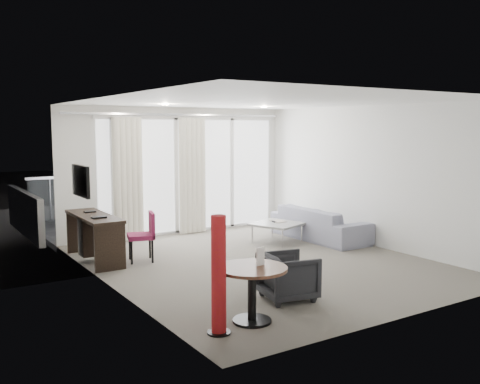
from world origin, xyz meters
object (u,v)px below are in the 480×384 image
desk (94,238)px  round_table (252,295)px  rattan_chair_b (240,198)px  rattan_chair_a (182,205)px  red_lamp (219,275)px  tub_armchair (288,276)px  coffee_table (277,233)px  sofa (320,223)px  desk_chair (141,237)px

desk → round_table: size_ratio=2.04×
round_table → rattan_chair_b: rattan_chair_b is taller
round_table → rattan_chair_a: size_ratio=1.01×
red_lamp → tub_armchair: (1.33, 0.52, -0.34)m
coffee_table → rattan_chair_a: rattan_chair_a is taller
tub_armchair → coffee_table: tub_armchair is taller
red_lamp → coffee_table: size_ratio=1.53×
rattan_chair_a → sofa: bearing=-68.2°
rattan_chair_a → red_lamp: bearing=-114.3°
round_table → rattan_chair_a: (2.30, 6.33, 0.08)m
tub_armchair → red_lamp: bearing=122.5°
coffee_table → rattan_chair_a: bearing=98.9°
red_lamp → sofa: 5.22m
desk_chair → rattan_chair_a: 3.80m
rattan_chair_a → rattan_chair_b: bearing=1.7°
red_lamp → rattan_chair_b: size_ratio=1.55×
desk → coffee_table: (3.40, -0.48, -0.19)m
desk → desk_chair: bearing=-35.1°
desk_chair → rattan_chair_a: (2.28, 3.04, -0.01)m
round_table → red_lamp: bearing=-169.3°
coffee_table → rattan_chair_a: (-0.48, 3.07, 0.21)m
tub_armchair → rattan_chair_b: size_ratio=0.79×
desk_chair → red_lamp: (-0.50, -3.39, 0.23)m
desk → sofa: (4.29, -0.68, -0.07)m
sofa → tub_armchair: bearing=133.0°
red_lamp → coffee_table: (3.27, 3.35, -0.45)m
round_table → rattan_chair_a: rattan_chair_a is taller
desk → sofa: bearing=-9.0°
desk_chair → sofa: (3.65, -0.24, -0.09)m
red_lamp → rattan_chair_b: red_lamp is taller
sofa → red_lamp: bearing=127.1°
coffee_table → rattan_chair_b: rattan_chair_b is taller
desk_chair → red_lamp: red_lamp is taller
coffee_table → sofa: size_ratio=0.39×
round_table → rattan_chair_b: (3.96, 6.41, 0.09)m
tub_armchair → rattan_chair_a: rattan_chair_a is taller
desk_chair → rattan_chair_b: (3.95, 3.11, 0.00)m
tub_armchair → sofa: sofa is taller
red_lamp → tub_armchair: bearing=21.2°
desk_chair → tub_armchair: size_ratio=1.25×
tub_armchair → round_table: bearing=128.0°
red_lamp → round_table: bearing=10.7°
desk_chair → sofa: desk_chair is taller
rattan_chair_b → coffee_table: bearing=-92.7°
desk → rattan_chair_b: rattan_chair_b is taller
coffee_table → tub_armchair: bearing=-124.3°
coffee_table → sofa: sofa is taller
desk → tub_armchair: desk is taller
desk_chair → coffee_table: desk_chair is taller
coffee_table → sofa: 0.92m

